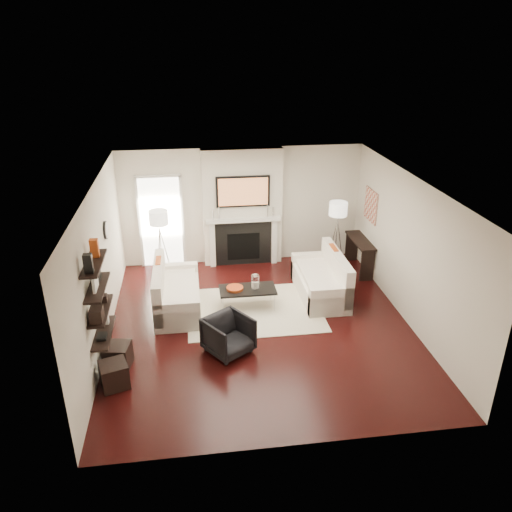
{
  "coord_description": "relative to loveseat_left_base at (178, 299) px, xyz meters",
  "views": [
    {
      "loc": [
        -1.16,
        -7.88,
        4.97
      ],
      "look_at": [
        0.0,
        0.6,
        1.15
      ],
      "focal_mm": 35.0,
      "sensor_mm": 36.0,
      "label": 1
    }
  ],
  "objects": [
    {
      "name": "loveseat_left_arm_s",
      "position": [
        0.0,
        0.81,
        0.09
      ],
      "size": [
        0.85,
        0.18,
        0.6
      ],
      "primitive_type": "cube",
      "color": "white",
      "rests_on": "floor"
    },
    {
      "name": "candlestick_r_short",
      "position": [
        2.2,
        1.86,
        1.06
      ],
      "size": [
        0.04,
        0.04,
        0.24
      ],
      "primitive_type": "cylinder",
      "color": "silver",
      "rests_on": "mantel_shelf"
    },
    {
      "name": "ottoman_far",
      "position": [
        -0.95,
        -2.25,
        -0.01
      ],
      "size": [
        0.5,
        0.5,
        0.4
      ],
      "primitive_type": "cube",
      "rotation": [
        0.0,
        0.0,
        0.31
      ],
      "color": "black",
      "rests_on": "floor"
    },
    {
      "name": "decor_frame_b",
      "position": [
        -1.1,
        -1.61,
        1.4
      ],
      "size": [
        0.04,
        0.22,
        0.18
      ],
      "primitive_type": "cube",
      "color": "black",
      "rests_on": "shelf_upper"
    },
    {
      "name": "tv_body",
      "position": [
        1.52,
        1.88,
        1.57
      ],
      "size": [
        1.2,
        0.06,
        0.7
      ],
      "primitive_type": "cube",
      "color": "black",
      "rests_on": "chimney_breast"
    },
    {
      "name": "mantel_pilaster_l",
      "position": [
        0.8,
        1.87,
        0.34
      ],
      "size": [
        0.12,
        0.08,
        1.1
      ],
      "primitive_type": "cube",
      "color": "white",
      "rests_on": "floor"
    },
    {
      "name": "shelf_bottom",
      "position": [
        -1.1,
        -1.84,
        0.49
      ],
      "size": [
        0.25,
        1.0,
        0.03
      ],
      "primitive_type": "cube",
      "color": "black",
      "rests_on": "wall_left"
    },
    {
      "name": "lamp_left_post",
      "position": [
        -0.33,
        1.33,
        0.39
      ],
      "size": [
        0.02,
        0.02,
        1.2
      ],
      "primitive_type": "cylinder",
      "color": "silver",
      "rests_on": "floor"
    },
    {
      "name": "lamp_right_leg_c",
      "position": [
        3.51,
        1.28,
        0.39
      ],
      "size": [
        0.14,
        0.22,
        1.23
      ],
      "primitive_type": "cylinder",
      "rotation": [
        0.18,
        0.0,
        2.62
      ],
      "color": "silver",
      "rests_on": "floor"
    },
    {
      "name": "copper_bowl",
      "position": [
        1.11,
        -0.15,
        0.24
      ],
      "size": [
        0.33,
        0.33,
        0.06
      ],
      "primitive_type": "cylinder",
      "color": "#CB4F21",
      "rests_on": "coffee_table"
    },
    {
      "name": "coffee_leg_nw",
      "position": [
        0.86,
        -0.37,
        -0.02
      ],
      "size": [
        0.02,
        0.02,
        0.38
      ],
      "primitive_type": "cylinder",
      "color": "silver",
      "rests_on": "floor"
    },
    {
      "name": "loveseat_left_back",
      "position": [
        -0.33,
        0.0,
        0.32
      ],
      "size": [
        0.18,
        1.8,
        0.8
      ],
      "primitive_type": "cube",
      "color": "white",
      "rests_on": "floor"
    },
    {
      "name": "pillow_left_orange",
      "position": [
        -0.33,
        0.3,
        0.52
      ],
      "size": [
        0.1,
        0.42,
        0.42
      ],
      "primitive_type": "cube",
      "color": "#B04515",
      "rests_on": "loveseat_left_cushion"
    },
    {
      "name": "pillow_right_orange",
      "position": [
        3.24,
        0.46,
        0.52
      ],
      "size": [
        0.1,
        0.42,
        0.42
      ],
      "primitive_type": "cube",
      "color": "#B04515",
      "rests_on": "loveseat_right_cushion"
    },
    {
      "name": "loveseat_right_base",
      "position": [
        2.9,
        0.16,
        0.0
      ],
      "size": [
        0.85,
        1.8,
        0.42
      ],
      "primitive_type": "cube",
      "color": "white",
      "rests_on": "floor"
    },
    {
      "name": "door_trim_l",
      "position": [
        -0.81,
        2.12,
        0.84
      ],
      "size": [
        0.06,
        0.06,
        2.16
      ],
      "primitive_type": "cube",
      "color": "white",
      "rests_on": "floor"
    },
    {
      "name": "candlestick_l_short",
      "position": [
        0.84,
        1.86,
        1.06
      ],
      "size": [
        0.04,
        0.04,
        0.24
      ],
      "primitive_type": "cylinder",
      "color": "silver",
      "rests_on": "mantel_shelf"
    },
    {
      "name": "loveseat_right_cushion",
      "position": [
        2.85,
        0.16,
        0.26
      ],
      "size": [
        0.63,
        1.44,
        0.1
      ],
      "primitive_type": "cube",
      "color": "white",
      "rests_on": "loveseat_right_base"
    },
    {
      "name": "shelf_top",
      "position": [
        -1.1,
        -1.84,
        1.69
      ],
      "size": [
        0.25,
        1.0,
        0.04
      ],
      "primitive_type": "cube",
      "color": "black",
      "rests_on": "wall_left"
    },
    {
      "name": "coffee_leg_ne",
      "position": [
        1.86,
        -0.37,
        -0.02
      ],
      "size": [
        0.02,
        0.02,
        0.38
      ],
      "primitive_type": "cylinder",
      "color": "silver",
      "rests_on": "floor"
    },
    {
      "name": "shelf_lower",
      "position": [
        -1.1,
        -1.84,
        0.89
      ],
      "size": [
        0.25,
        1.0,
        0.04
      ],
      "primitive_type": "cube",
      "color": "black",
      "rests_on": "wall_left"
    },
    {
      "name": "lamp_left_leg_a",
      "position": [
        -0.22,
        1.33,
        0.39
      ],
      "size": [
        0.25,
        0.02,
        1.23
      ],
      "primitive_type": "cylinder",
      "rotation": [
        0.18,
        0.0,
        4.71
      ],
      "color": "silver",
      "rests_on": "floor"
    },
    {
      "name": "console_top",
      "position": [
        4.09,
        1.22,
        0.52
      ],
      "size": [
        0.35,
        1.2,
        0.04
      ],
      "primitive_type": "cube",
      "color": "black",
      "rests_on": "floor"
    },
    {
      "name": "shelf_upper",
      "position": [
        -1.1,
        -1.84,
        1.29
      ],
      "size": [
        0.25,
        1.0,
        0.04
      ],
      "primitive_type": "cube",
      "color": "black",
      "rests_on": "wall_left"
    },
    {
      "name": "hurricane_candle",
      "position": [
        1.51,
        -0.15,
        0.29
      ],
      "size": [
        0.09,
        0.09,
        0.14
      ],
      "primitive_type": "cylinder",
      "color": "white",
      "rests_on": "coffee_table"
    },
    {
      "name": "room_envelope",
      "position": [
        1.52,
        -0.84,
        1.14
      ],
      "size": [
        6.0,
        6.0,
        6.0
      ],
      "color": "black",
      "rests_on": "ground"
    },
    {
      "name": "candlestick_l_tall",
      "position": [
        0.97,
        1.86,
        1.09
      ],
      "size": [
        0.04,
        0.04,
        0.3
      ],
      "primitive_type": "cylinder",
      "color": "silver",
      "rests_on": "mantel_shelf"
    },
    {
      "name": "decor_wine_rack",
      "position": [
        -1.1,
        -2.15,
        1.01
      ],
      "size": [
        0.18,
        0.25,
        0.2
      ],
      "primitive_type": "cube",
      "color": "black",
      "rests_on": "shelf_lower"
    },
    {
      "name": "lamp_right_leg_b",
      "position": [
        3.51,
        1.47,
        0.39
      ],
      "size": [
        0.14,
        0.22,
        1.23
      ],
      "primitive_type": "cylinder",
      "rotation": [
        0.18,
        0.0,
        0.52
      ],
      "color": "silver",
      "rests_on": "floor"
    },
    {
      "name": "hurricane_glass",
      "position": [
        1.51,
        -0.15,
        0.35
      ],
      "size": [
        0.16,
        0.16,
        0.28
      ],
      "primitive_type": "cylinder",
      "color": "white",
      "rests_on": "coffee_table"
    },
    {
      "name": "firebox",
      "position": [
        1.52,
        1.9,
        0.24
      ],
      "size": [
        0.75,
        0.02,
        0.65
      ],
      "primitive_type": "cube",
      "color": "black",
      "rests_on": "floor"
    },
    {
      "name": "loveseat_left_arm_n",
      "position": [
        0.0,
        -0.81,
        0.09
      ],
      "size": [
        0.85,
        0.18,
        0.6
      ],
      "primitive_type": "cube",
      "color": "white",
      "rests_on": "floor"
    },
    {
      "name": "decor_magfile_a",
      "position": [
        -1.1,
        -2.19,
        1.85
      ],
      "size": [
        0.12,
        0.1,
        0.28
      ],
      "primitive_type": "cube",
      "color": "black",
      "rests_on": "shelf_top"
    },
    {
      "name": "decor_books",
      "position": [
        -1.1,
        -2.0,
        0.53
      ],
      "size": [
        0.14,
        0.2,
        0.05
      ],
      "primitive_type": "cube",
      "color": "black",
      "rests_on": "shelf_bottom"
    },
    {
      "name": "candlestick_r_tall",
      "position": [
        2.07,
        1.86,
        1.09
      ],
      "size": [
        0.04,
        0.04,
        0.3
      ],
      "primitive_type": "cylinder",
      "color": "silver",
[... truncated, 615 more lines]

